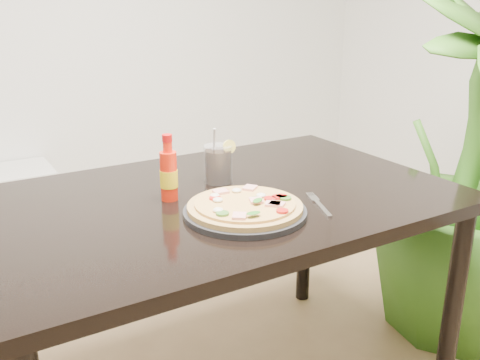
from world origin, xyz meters
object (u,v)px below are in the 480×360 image
houseplant (472,170)px  plate (245,212)px  fork (318,203)px  dining_table (220,220)px  hot_sauce_bottle (169,174)px  pizza (245,205)px  cola_cup (218,165)px

houseplant → plate: bearing=-175.8°
fork → houseplant: houseplant is taller
dining_table → hot_sauce_bottle: (-0.15, 0.04, 0.16)m
plate → pizza: (0.00, 0.00, 0.02)m
plate → pizza: bearing=13.5°
hot_sauce_bottle → houseplant: houseplant is taller
cola_cup → houseplant: 1.03m
plate → houseplant: 1.08m
dining_table → hot_sauce_bottle: 0.22m
fork → hot_sauce_bottle: bearing=164.4°
pizza → houseplant: bearing=4.2°
hot_sauce_bottle → dining_table: bearing=-13.9°
hot_sauce_bottle → plate: bearing=-59.3°
plate → hot_sauce_bottle: size_ratio=1.72×
plate → houseplant: houseplant is taller
pizza → cola_cup: bearing=75.7°
houseplant → hot_sauce_bottle: bearing=173.6°
cola_cup → pizza: bearing=-104.3°
pizza → hot_sauce_bottle: (-0.13, 0.21, 0.05)m
plate → cola_cup: (0.07, 0.28, 0.05)m
plate → dining_table: bearing=83.9°
plate → cola_cup: size_ratio=1.85×
plate → pizza: size_ratio=1.07×
fork → dining_table: bearing=153.3°
plate → hot_sauce_bottle: 0.26m
dining_table → fork: (0.20, -0.22, 0.09)m
dining_table → houseplant: 1.06m
pizza → cola_cup: cola_cup is taller
dining_table → houseplant: (1.06, -0.10, 0.01)m
dining_table → fork: fork is taller
fork → houseplant: 0.87m
hot_sauce_bottle → cola_cup: 0.21m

